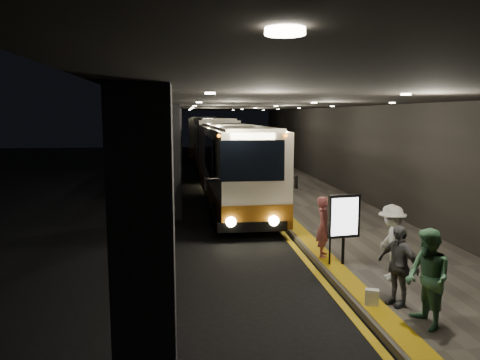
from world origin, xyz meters
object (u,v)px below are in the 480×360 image
info_sign (344,218)px  passenger_waiting_grey (398,265)px  bag_polka (432,300)px  coach_second (214,147)px  passenger_boarding (324,227)px  passenger_waiting_green (428,279)px  passenger_waiting_white (391,242)px  bag_plain (372,298)px  coach_main (234,170)px  coach_third (205,138)px  stanchion_post (330,246)px

info_sign → passenger_waiting_grey: bearing=-93.5°
bag_polka → info_sign: (-0.82, 2.97, 1.05)m
coach_second → passenger_boarding: bearing=-85.5°
passenger_waiting_green → passenger_waiting_white: 2.53m
passenger_waiting_white → bag_plain: size_ratio=5.21×
passenger_waiting_white → passenger_waiting_grey: 1.57m
coach_main → passenger_boarding: size_ratio=6.73×
coach_third → passenger_waiting_green: size_ratio=6.49×
passenger_waiting_white → info_sign: 1.44m
passenger_waiting_green → passenger_waiting_white: bearing=167.7°
coach_third → passenger_waiting_white: (2.90, -34.40, -0.73)m
coach_third → bag_polka: 36.35m
passenger_waiting_white → coach_third: bearing=-168.6°
passenger_waiting_grey → coach_main: bearing=166.6°
passenger_waiting_grey → bag_polka: (0.59, -0.33, -0.64)m
passenger_waiting_green → coach_second: bearing=-176.9°
passenger_waiting_white → passenger_waiting_grey: (-0.53, -1.48, -0.06)m
passenger_boarding → bag_plain: bearing=-161.5°
passenger_waiting_green → stanchion_post: passenger_waiting_green is taller
passenger_waiting_white → passenger_waiting_grey: passenger_waiting_white is taller
coach_second → passenger_waiting_grey: 24.37m
passenger_waiting_green → coach_third: bearing=-178.3°
passenger_waiting_white → stanchion_post: (-1.10, 1.19, -0.40)m
passenger_boarding → passenger_waiting_grey: passenger_waiting_grey is taller
passenger_waiting_white → stanchion_post: size_ratio=1.79×
passenger_waiting_white → bag_polka: 1.93m
passenger_waiting_grey → passenger_boarding: bearing=164.1°
coach_second → stanchion_post: size_ratio=11.74×
coach_third → passenger_waiting_white: 34.53m
bag_plain → passenger_boarding: bearing=90.0°
passenger_waiting_green → bag_polka: size_ratio=4.78×
coach_second → bag_plain: bearing=-86.2°
passenger_waiting_grey → info_sign: bearing=160.2°
passenger_waiting_green → passenger_waiting_grey: (-0.08, 1.01, -0.08)m
bag_plain → passenger_waiting_green: bearing=-59.4°
passenger_waiting_white → bag_polka: bearing=8.5°
coach_second → coach_third: coach_third is taller
coach_third → passenger_boarding: size_ratio=7.14×
passenger_waiting_grey → bag_polka: 0.93m
coach_third → bag_polka: size_ratio=30.98×
coach_main → stanchion_post: size_ratio=11.25×
passenger_boarding → passenger_waiting_grey: 3.45m
stanchion_post → passenger_waiting_white: bearing=-47.2°
passenger_boarding → passenger_waiting_white: (1.05, -1.93, 0.06)m
passenger_waiting_green → bag_polka: bearing=141.4°
passenger_waiting_grey → bag_polka: passenger_waiting_grey is taller
coach_third → passenger_waiting_grey: (2.37, -35.88, -0.79)m
passenger_waiting_grey → passenger_waiting_green: bearing=-20.0°
coach_second → bag_plain: 24.35m
coach_second → coach_third: size_ratio=0.98×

